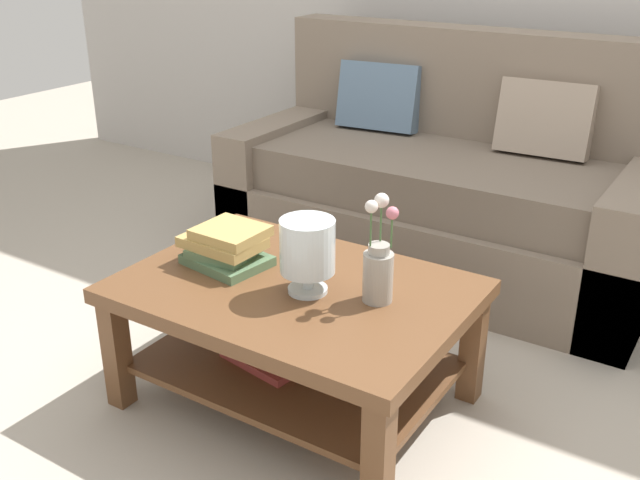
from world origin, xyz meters
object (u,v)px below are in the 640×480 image
couch (445,189)px  coffee_table (295,317)px  book_stack_main (226,247)px  flower_pitcher (378,267)px  glass_hurricane_vase (307,249)px

couch → coffee_table: (0.05, -1.31, -0.04)m
coffee_table → book_stack_main: size_ratio=3.68×
flower_pitcher → book_stack_main: bearing=-175.4°
coffee_table → flower_pitcher: (0.27, 0.05, 0.23)m
coffee_table → glass_hurricane_vase: 0.27m
glass_hurricane_vase → coffee_table: bearing=164.9°
coffee_table → book_stack_main: (-0.28, 0.01, 0.18)m
couch → flower_pitcher: bearing=-75.6°
flower_pitcher → glass_hurricane_vase: bearing=-162.2°
couch → coffee_table: 1.31m
coffee_table → book_stack_main: 0.33m
glass_hurricane_vase → flower_pitcher: size_ratio=0.71×
couch → glass_hurricane_vase: bearing=-85.2°
book_stack_main → flower_pitcher: size_ratio=0.88×
coffee_table → glass_hurricane_vase: glass_hurricane_vase is taller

